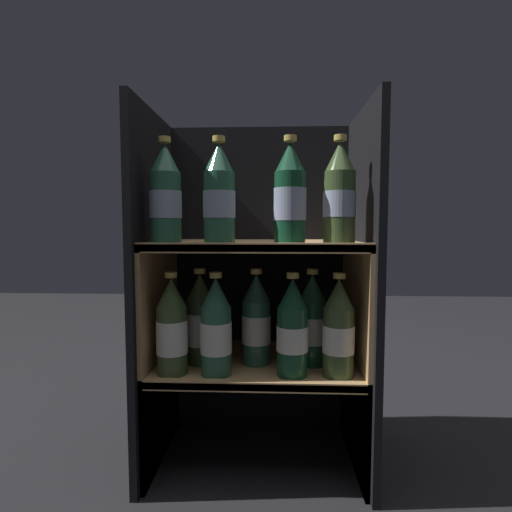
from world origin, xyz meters
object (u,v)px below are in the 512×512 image
bottle_upper_front_0 (165,196)px  bottle_upper_front_2 (290,196)px  bottle_lower_front_2 (292,330)px  bottle_lower_back_0 (200,321)px  bottle_lower_back_1 (256,322)px  bottle_lower_front_3 (338,331)px  bottle_lower_front_1 (216,330)px  bottle_upper_front_3 (339,196)px  bottle_lower_front_0 (172,329)px  bottle_lower_back_2 (312,322)px  bottle_upper_front_1 (219,196)px

bottle_upper_front_0 → bottle_upper_front_2: same height
bottle_lower_front_2 → bottle_lower_back_0: same height
bottle_lower_front_2 → bottle_lower_back_1: same height
bottle_lower_front_3 → bottle_lower_front_1: bearing=180.0°
bottle_upper_front_3 → bottle_lower_front_0: bearing=180.0°
bottle_upper_front_2 → bottle_upper_front_3: size_ratio=1.00×
bottle_lower_back_0 → bottle_lower_back_1: 0.16m
bottle_upper_front_3 → bottle_lower_front_1: 0.47m
bottle_lower_front_1 → bottle_lower_back_0: same height
bottle_upper_front_2 → bottle_upper_front_3: bearing=-0.0°
bottle_upper_front_0 → bottle_upper_front_3: 0.44m
bottle_lower_front_0 → bottle_lower_front_1: 0.12m
bottle_lower_front_1 → bottle_lower_front_3: bearing=0.0°
bottle_lower_front_2 → bottle_lower_back_2: same height
bottle_upper_front_1 → bottle_lower_back_1: 0.37m
bottle_lower_front_1 → bottle_lower_front_2: same height
bottle_lower_front_3 → bottle_lower_front_0: bearing=180.0°
bottle_upper_front_3 → bottle_lower_front_2: 0.36m
bottle_upper_front_0 → bottle_lower_front_2: bottle_upper_front_0 is taller
bottle_upper_front_1 → bottle_lower_back_0: (-0.07, 0.09, -0.35)m
bottle_lower_front_1 → bottle_lower_front_2: bearing=0.0°
bottle_lower_front_1 → bottle_lower_front_3: same height
bottle_lower_front_3 → bottle_lower_back_2: (-0.06, 0.09, -0.00)m
bottle_upper_front_1 → bottle_lower_front_1: 0.35m
bottle_lower_back_2 → bottle_upper_front_3: bearing=-57.9°
bottle_lower_back_0 → bottle_lower_back_2: size_ratio=1.00×
bottle_lower_front_0 → bottle_upper_front_1: bearing=0.0°
bottle_upper_front_0 → bottle_upper_front_2: 0.32m
bottle_lower_front_2 → bottle_lower_back_1: 0.13m
bottle_upper_front_3 → bottle_lower_back_2: 0.36m
bottle_upper_front_0 → bottle_lower_back_0: bearing=52.3°
bottle_upper_front_0 → bottle_lower_front_2: (0.33, 0.00, -0.34)m
bottle_lower_back_1 → bottle_lower_back_0: bearing=180.0°
bottle_upper_front_0 → bottle_lower_front_0: size_ratio=1.00×
bottle_upper_front_2 → bottle_lower_front_3: bottle_upper_front_2 is taller
bottle_upper_front_3 → bottle_lower_back_0: size_ratio=1.00×
bottle_upper_front_0 → bottle_lower_front_3: (0.45, -0.00, -0.34)m
bottle_upper_front_3 → bottle_upper_front_1: bearing=180.0°
bottle_upper_front_2 → bottle_lower_front_2: (0.01, 0.00, -0.34)m
bottle_lower_front_0 → bottle_lower_back_1: same height
bottle_lower_front_3 → bottle_upper_front_1: bearing=180.0°
bottle_lower_front_3 → bottle_lower_back_2: size_ratio=1.00×
bottle_lower_back_2 → bottle_lower_back_0: bearing=180.0°
bottle_lower_back_1 → bottle_lower_back_2: size_ratio=1.00×
bottle_lower_front_3 → bottle_lower_back_0: size_ratio=1.00×
bottle_upper_front_0 → bottle_upper_front_1: same height
bottle_upper_front_0 → bottle_lower_back_0: size_ratio=1.00×
bottle_upper_front_1 → bottle_lower_back_0: size_ratio=1.00×
bottle_upper_front_0 → bottle_upper_front_3: (0.44, -0.00, 0.00)m
bottle_upper_front_3 → bottle_lower_back_1: size_ratio=1.00×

